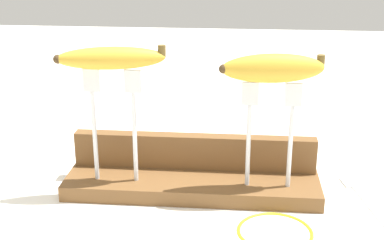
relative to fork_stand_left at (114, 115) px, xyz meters
name	(u,v)px	position (x,y,z in m)	size (l,w,h in m)	color
ground_plane	(192,192)	(0.12, 0.02, -0.13)	(3.00, 3.00, 0.00)	white
wooden_board	(192,185)	(0.12, 0.02, -0.12)	(0.41, 0.11, 0.03)	brown
board_backstop	(194,152)	(0.12, 0.06, -0.08)	(0.40, 0.02, 0.06)	brown
fork_stand_left	(114,115)	(0.00, 0.00, 0.00)	(0.09, 0.01, 0.18)	silver
fork_stand_right	(270,125)	(0.24, 0.00, -0.01)	(0.09, 0.01, 0.17)	silver
banana_raised_left	(111,58)	(0.00, 0.00, 0.09)	(0.17, 0.06, 0.04)	gold
banana_raised_right	(273,68)	(0.24, 0.00, 0.08)	(0.16, 0.06, 0.04)	gold
fork_fallen_near	(360,194)	(0.39, 0.03, -0.13)	(0.05, 0.18, 0.01)	silver
wire_coil	(275,230)	(0.25, -0.10, -0.13)	(0.11, 0.11, 0.01)	gold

